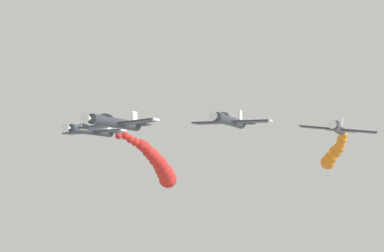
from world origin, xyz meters
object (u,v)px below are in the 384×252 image
Objects in this scene: airplane_lead at (115,123)px; airplane_right_inner at (91,131)px; airplane_left_inner at (229,121)px; airplane_left_outer at (337,128)px.

airplane_lead is 13.77m from airplane_right_inner.
airplane_right_inner is (20.15, -1.42, -0.37)m from airplane_left_inner.
airplane_left_outer is (-31.20, -7.73, -0.12)m from airplane_right_inner.
airplane_left_inner reaches higher than airplane_lead.
airplane_left_inner is 1.00× the size of airplane_left_outer.
airplane_left_inner is (-10.28, -8.17, 0.60)m from airplane_lead.
airplane_left_inner is at bearing 39.62° from airplane_left_outer.
airplane_right_inner reaches higher than airplane_lead.
airplane_left_outer is at bearing -140.38° from airplane_left_inner.
airplane_lead is 1.00× the size of airplane_right_inner.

